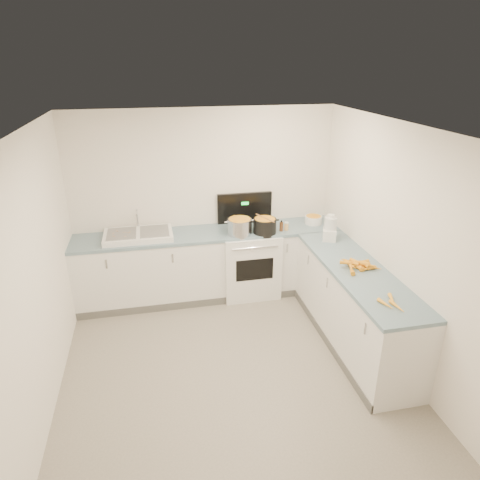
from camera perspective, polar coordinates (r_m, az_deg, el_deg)
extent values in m
cube|color=white|center=(5.86, -4.10, -3.39)|extent=(3.50, 0.60, 0.90)
cube|color=#6F8C9D|center=(5.66, -4.23, 0.87)|extent=(3.50, 0.62, 0.04)
cube|color=white|center=(5.08, 14.91, -8.67)|extent=(0.60, 2.20, 0.90)
cube|color=#6F8C9D|center=(4.85, 15.47, -3.93)|extent=(0.62, 2.20, 0.04)
cube|color=white|center=(5.92, 1.21, -3.01)|extent=(0.76, 0.65, 0.90)
cube|color=black|center=(5.93, 0.61, 4.33)|extent=(0.76, 0.05, 0.42)
cube|color=white|center=(5.61, -13.39, 0.65)|extent=(0.86, 0.52, 0.07)
cube|color=slate|center=(5.60, -15.52, 0.84)|extent=(0.36, 0.42, 0.01)
cube|color=slate|center=(5.59, -11.33, 1.18)|extent=(0.36, 0.42, 0.01)
cylinder|color=silver|center=(5.76, -13.52, 2.89)|extent=(0.03, 0.03, 0.24)
cylinder|color=silver|center=(5.54, -0.04, 1.70)|extent=(0.33, 0.33, 0.23)
cylinder|color=black|center=(5.60, 3.32, 1.82)|extent=(0.32, 0.32, 0.21)
cylinder|color=#AD7A47|center=(5.56, 3.35, 2.95)|extent=(0.16, 0.35, 0.02)
cylinder|color=white|center=(6.01, 9.75, 2.68)|extent=(0.28, 0.28, 0.11)
cylinder|color=#593319|center=(5.68, 5.53, 1.79)|extent=(0.05, 0.05, 0.12)
cylinder|color=#E5B266|center=(5.72, 6.20, 1.78)|extent=(0.06, 0.06, 0.10)
cube|color=white|center=(5.50, 11.84, 0.75)|extent=(0.23, 0.25, 0.14)
cylinder|color=silver|center=(5.44, 11.96, 2.20)|extent=(0.15, 0.15, 0.15)
cylinder|color=white|center=(5.41, 12.05, 3.14)|extent=(0.09, 0.09, 0.04)
cone|color=orange|center=(4.87, 15.57, -3.30)|extent=(0.05, 0.21, 0.04)
cone|color=orange|center=(4.87, 16.28, -3.39)|extent=(0.19, 0.17, 0.04)
cone|color=orange|center=(4.75, 14.62, -3.79)|extent=(0.11, 0.22, 0.05)
cone|color=orange|center=(4.82, 16.65, -3.69)|extent=(0.21, 0.09, 0.04)
cone|color=orange|center=(4.85, 15.01, -3.29)|extent=(0.13, 0.20, 0.05)
cone|color=orange|center=(4.85, 15.70, -3.39)|extent=(0.10, 0.18, 0.05)
cone|color=orange|center=(4.96, 15.80, -2.85)|extent=(0.20, 0.06, 0.04)
cone|color=orange|center=(4.91, 15.70, -3.03)|extent=(0.16, 0.16, 0.05)
cone|color=orange|center=(4.89, 16.21, -3.22)|extent=(0.17, 0.12, 0.05)
cone|color=orange|center=(4.87, 17.13, -3.50)|extent=(0.20, 0.15, 0.04)
cone|color=orange|center=(4.89, 16.17, -3.24)|extent=(0.18, 0.07, 0.05)
cone|color=orange|center=(4.93, 14.51, -2.80)|extent=(0.13, 0.19, 0.04)
cone|color=orange|center=(4.85, 15.87, -3.47)|extent=(0.13, 0.18, 0.04)
cone|color=orange|center=(4.80, 14.51, -3.22)|extent=(0.08, 0.18, 0.05)
cone|color=orange|center=(4.74, 14.61, -3.63)|extent=(0.11, 0.22, 0.04)
cone|color=orange|center=(4.84, 15.72, -2.86)|extent=(0.19, 0.18, 0.05)
cone|color=orange|center=(4.86, 14.42, -2.84)|extent=(0.16, 0.20, 0.04)
cone|color=orange|center=(4.82, 16.79, -3.20)|extent=(0.17, 0.17, 0.05)
cone|color=orange|center=(4.80, 14.21, -3.00)|extent=(0.18, 0.12, 0.04)
cone|color=orange|center=(4.83, 15.44, -3.18)|extent=(0.20, 0.06, 0.04)
cone|color=orange|center=(4.88, 15.57, -2.88)|extent=(0.16, 0.19, 0.04)
cone|color=orange|center=(4.84, 15.03, -2.86)|extent=(0.20, 0.11, 0.05)
cone|color=orange|center=(4.86, 15.91, -3.00)|extent=(0.10, 0.20, 0.04)
cone|color=#FFA726|center=(4.22, 20.20, -8.29)|extent=(0.06, 0.20, 0.04)
cone|color=#FFA726|center=(4.22, 18.80, -8.06)|extent=(0.09, 0.19, 0.04)
cone|color=#FFA726|center=(4.31, 19.61, -7.47)|extent=(0.09, 0.19, 0.04)
cube|color=tan|center=(5.68, -16.07, 1.16)|extent=(0.04, 0.04, 0.00)
cube|color=tan|center=(5.63, -15.13, 0.99)|extent=(0.05, 0.02, 0.00)
cube|color=tan|center=(5.71, -16.08, 1.21)|extent=(0.05, 0.02, 0.00)
cube|color=tan|center=(5.69, -14.50, 1.28)|extent=(0.02, 0.04, 0.00)
cube|color=tan|center=(5.70, -14.53, 1.35)|extent=(0.02, 0.04, 0.00)
cube|color=tan|center=(5.49, -15.06, 0.47)|extent=(0.03, 0.03, 0.00)
cube|color=tan|center=(5.63, -16.54, 0.86)|extent=(0.02, 0.05, 0.00)
cube|color=tan|center=(5.71, -14.62, 1.34)|extent=(0.04, 0.02, 0.00)
cube|color=tan|center=(5.53, -16.49, 0.49)|extent=(0.04, 0.03, 0.00)
cube|color=tan|center=(5.60, -14.56, 1.00)|extent=(0.04, 0.04, 0.00)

